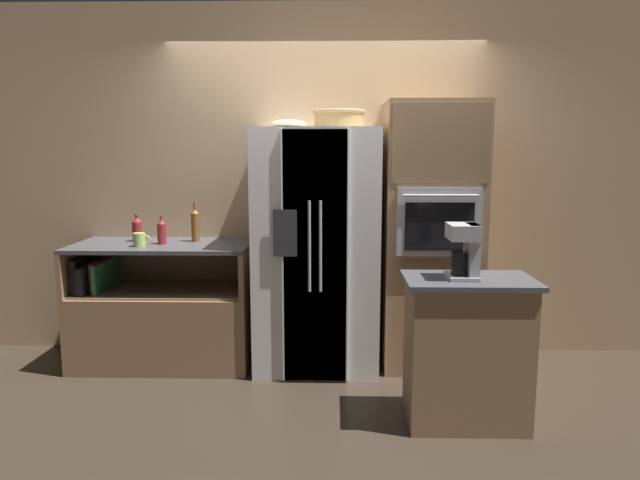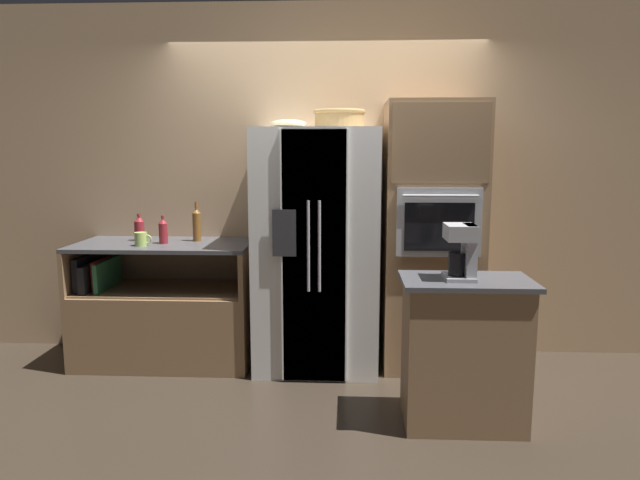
# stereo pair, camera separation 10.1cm
# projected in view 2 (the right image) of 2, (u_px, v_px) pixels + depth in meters

# --- Properties ---
(ground_plane) EXTENTS (20.00, 20.00, 0.00)m
(ground_plane) POSITION_uv_depth(u_px,v_px,m) (324.00, 365.00, 4.43)
(ground_plane) COLOR #382D23
(wall_back) EXTENTS (12.00, 0.06, 2.80)m
(wall_back) POSITION_uv_depth(u_px,v_px,m) (326.00, 182.00, 4.63)
(wall_back) COLOR tan
(wall_back) RESTS_ON ground_plane
(counter_left) EXTENTS (1.35, 0.68, 0.95)m
(counter_left) POSITION_uv_depth(u_px,v_px,m) (165.00, 318.00, 4.49)
(counter_left) COLOR #93704C
(counter_left) RESTS_ON ground_plane
(refrigerator) EXTENTS (0.92, 0.76, 1.81)m
(refrigerator) POSITION_uv_depth(u_px,v_px,m) (317.00, 250.00, 4.32)
(refrigerator) COLOR white
(refrigerator) RESTS_ON ground_plane
(wall_oven) EXTENTS (0.72, 0.68, 2.01)m
(wall_oven) POSITION_uv_depth(u_px,v_px,m) (431.00, 237.00, 4.32)
(wall_oven) COLOR #93704C
(wall_oven) RESTS_ON ground_plane
(island_counter) EXTENTS (0.77, 0.48, 0.90)m
(island_counter) POSITION_uv_depth(u_px,v_px,m) (464.00, 352.00, 3.43)
(island_counter) COLOR #93704C
(island_counter) RESTS_ON ground_plane
(wicker_basket) EXTENTS (0.39, 0.39, 0.14)m
(wicker_basket) POSITION_uv_depth(u_px,v_px,m) (339.00, 118.00, 4.21)
(wicker_basket) COLOR tan
(wicker_basket) RESTS_ON refrigerator
(fruit_bowl) EXTENTS (0.26, 0.26, 0.06)m
(fruit_bowl) POSITION_uv_depth(u_px,v_px,m) (288.00, 124.00, 4.11)
(fruit_bowl) COLOR beige
(fruit_bowl) RESTS_ON refrigerator
(bottle_tall) EXTENTS (0.08, 0.08, 0.21)m
(bottle_tall) POSITION_uv_depth(u_px,v_px,m) (139.00, 228.00, 4.50)
(bottle_tall) COLOR maroon
(bottle_tall) RESTS_ON counter_left
(bottle_short) EXTENTS (0.07, 0.07, 0.31)m
(bottle_short) POSITION_uv_depth(u_px,v_px,m) (197.00, 224.00, 4.47)
(bottle_short) COLOR brown
(bottle_short) RESTS_ON counter_left
(bottle_wide) EXTENTS (0.07, 0.07, 0.22)m
(bottle_wide) POSITION_uv_depth(u_px,v_px,m) (163.00, 231.00, 4.36)
(bottle_wide) COLOR maroon
(bottle_wide) RESTS_ON counter_left
(mug) EXTENTS (0.13, 0.09, 0.10)m
(mug) POSITION_uv_depth(u_px,v_px,m) (141.00, 239.00, 4.26)
(mug) COLOR #B2D166
(mug) RESTS_ON counter_left
(coffee_maker) EXTENTS (0.17, 0.22, 0.32)m
(coffee_maker) POSITION_uv_depth(u_px,v_px,m) (463.00, 249.00, 3.32)
(coffee_maker) COLOR #B2B2B7
(coffee_maker) RESTS_ON island_counter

